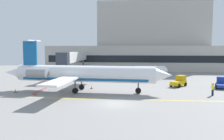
{
  "coord_description": "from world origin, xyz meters",
  "views": [
    {
      "loc": [
        2.22,
        -29.48,
        7.16
      ],
      "look_at": [
        -1.63,
        13.72,
        3.0
      ],
      "focal_mm": 37.93,
      "sensor_mm": 36.0,
      "label": 1
    }
  ],
  "objects_px": {
    "baggage_tug": "(179,81)",
    "marshaller": "(213,89)",
    "fuel_tank": "(150,71)",
    "regional_jet": "(82,74)",
    "pushback_tractor": "(221,83)"
  },
  "relations": [
    {
      "from": "baggage_tug",
      "to": "marshaller",
      "type": "distance_m",
      "value": 8.79
    },
    {
      "from": "pushback_tractor",
      "to": "marshaller",
      "type": "xyz_separation_m",
      "value": [
        -3.67,
        -6.89,
        0.09
      ]
    },
    {
      "from": "fuel_tank",
      "to": "marshaller",
      "type": "xyz_separation_m",
      "value": [
        7.79,
        -21.53,
        -0.53
      ]
    },
    {
      "from": "fuel_tank",
      "to": "marshaller",
      "type": "distance_m",
      "value": 22.9
    },
    {
      "from": "baggage_tug",
      "to": "fuel_tank",
      "type": "height_order",
      "value": "fuel_tank"
    },
    {
      "from": "marshaller",
      "to": "baggage_tug",
      "type": "bearing_deg",
      "value": 112.39
    },
    {
      "from": "fuel_tank",
      "to": "marshaller",
      "type": "bearing_deg",
      "value": -70.11
    },
    {
      "from": "pushback_tractor",
      "to": "fuel_tank",
      "type": "relative_size",
      "value": 0.45
    },
    {
      "from": "regional_jet",
      "to": "pushback_tractor",
      "type": "height_order",
      "value": "regional_jet"
    },
    {
      "from": "pushback_tractor",
      "to": "fuel_tank",
      "type": "bearing_deg",
      "value": 128.05
    },
    {
      "from": "baggage_tug",
      "to": "marshaller",
      "type": "xyz_separation_m",
      "value": [
        3.35,
        -8.13,
        0.09
      ]
    },
    {
      "from": "fuel_tank",
      "to": "marshaller",
      "type": "height_order",
      "value": "fuel_tank"
    },
    {
      "from": "regional_jet",
      "to": "pushback_tractor",
      "type": "bearing_deg",
      "value": 13.14
    },
    {
      "from": "fuel_tank",
      "to": "baggage_tug",
      "type": "bearing_deg",
      "value": -71.66
    },
    {
      "from": "baggage_tug",
      "to": "pushback_tractor",
      "type": "xyz_separation_m",
      "value": [
        7.02,
        -1.24,
        0.0
      ]
    }
  ]
}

